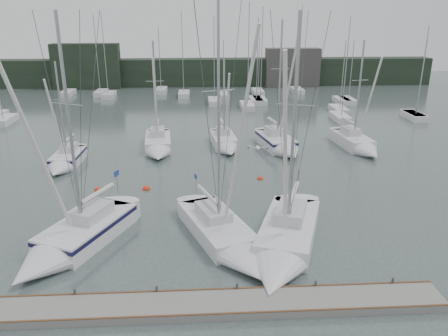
# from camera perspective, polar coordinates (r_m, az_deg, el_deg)

# --- Properties ---
(ground) EXTENTS (160.00, 160.00, 0.00)m
(ground) POSITION_cam_1_polar(r_m,az_deg,el_deg) (26.27, -3.53, -11.20)
(ground) COLOR #42504D
(ground) RESTS_ON ground
(dock) EXTENTS (24.00, 2.00, 0.40)m
(dock) POSITION_cam_1_polar(r_m,az_deg,el_deg) (22.01, -3.52, -17.47)
(dock) COLOR slate
(dock) RESTS_ON ground
(far_treeline) EXTENTS (90.00, 4.00, 5.00)m
(far_treeline) POSITION_cam_1_polar(r_m,az_deg,el_deg) (85.23, -3.62, 12.38)
(far_treeline) COLOR black
(far_treeline) RESTS_ON ground
(far_building_left) EXTENTS (12.00, 3.00, 8.00)m
(far_building_left) POSITION_cam_1_polar(r_m,az_deg,el_deg) (85.49, -17.51, 12.57)
(far_building_left) COLOR black
(far_building_left) RESTS_ON ground
(far_building_right) EXTENTS (10.00, 3.00, 7.00)m
(far_building_right) POSITION_cam_1_polar(r_m,az_deg,el_deg) (84.99, 8.91, 12.84)
(far_building_right) COLOR #43413E
(far_building_right) RESTS_ON ground
(mast_forest) EXTENTS (59.43, 26.55, 14.69)m
(mast_forest) POSITION_cam_1_polar(r_m,az_deg,el_deg) (67.53, -1.02, 8.71)
(mast_forest) COLOR silver
(mast_forest) RESTS_ON ground
(sailboat_near_left) EXTENTS (6.69, 9.82, 14.65)m
(sailboat_near_left) POSITION_cam_1_polar(r_m,az_deg,el_deg) (27.65, -19.67, -9.24)
(sailboat_near_left) COLOR silver
(sailboat_near_left) RESTS_ON ground
(sailboat_near_center) EXTENTS (6.12, 10.23, 15.84)m
(sailboat_near_center) POSITION_cam_1_polar(r_m,az_deg,el_deg) (26.41, 0.83, -9.70)
(sailboat_near_center) COLOR silver
(sailboat_near_center) RESTS_ON ground
(sailboat_near_right) EXTENTS (6.42, 10.84, 14.66)m
(sailboat_near_right) POSITION_cam_1_polar(r_m,az_deg,el_deg) (25.94, 7.75, -10.31)
(sailboat_near_right) COLOR silver
(sailboat_near_right) RESTS_ON ground
(sailboat_mid_a) EXTENTS (2.49, 6.73, 10.15)m
(sailboat_mid_a) POSITION_cam_1_polar(r_m,az_deg,el_deg) (42.40, -20.10, 0.76)
(sailboat_mid_a) COLOR silver
(sailboat_mid_a) RESTS_ON ground
(sailboat_mid_b) EXTENTS (3.17, 8.37, 11.66)m
(sailboat_mid_b) POSITION_cam_1_polar(r_m,az_deg,el_deg) (44.67, -8.60, 2.76)
(sailboat_mid_b) COLOR silver
(sailboat_mid_b) RESTS_ON ground
(sailboat_mid_c) EXTENTS (3.01, 7.24, 9.81)m
(sailboat_mid_c) POSITION_cam_1_polar(r_m,az_deg,el_deg) (45.19, 0.21, 3.15)
(sailboat_mid_c) COLOR silver
(sailboat_mid_c) RESTS_ON ground
(sailboat_mid_d) EXTENTS (4.21, 8.37, 13.66)m
(sailboat_mid_d) POSITION_cam_1_polar(r_m,az_deg,el_deg) (44.94, 7.43, 3.01)
(sailboat_mid_d) COLOR silver
(sailboat_mid_d) RESTS_ON ground
(sailboat_mid_e) EXTENTS (3.52, 8.42, 11.66)m
(sailboat_mid_e) POSITION_cam_1_polar(r_m,az_deg,el_deg) (46.83, 17.20, 2.88)
(sailboat_mid_e) COLOR silver
(sailboat_mid_e) RESTS_ON ground
(buoy_a) EXTENTS (0.63, 0.63, 0.63)m
(buoy_a) POSITION_cam_1_polar(r_m,az_deg,el_deg) (35.69, -10.10, -2.75)
(buoy_a) COLOR red
(buoy_a) RESTS_ON ground
(buoy_b) EXTENTS (0.51, 0.51, 0.51)m
(buoy_b) POSITION_cam_1_polar(r_m,az_deg,el_deg) (37.37, 4.74, -1.45)
(buoy_b) COLOR red
(buoy_b) RESTS_ON ground
(buoy_c) EXTENTS (0.55, 0.55, 0.55)m
(buoy_c) POSITION_cam_1_polar(r_m,az_deg,el_deg) (36.38, -16.15, -2.81)
(buoy_c) COLOR red
(buoy_c) RESTS_ON ground
(seagull) EXTENTS (1.07, 0.49, 0.21)m
(seagull) POSITION_cam_1_polar(r_m,az_deg,el_deg) (24.13, 4.44, 2.68)
(seagull) COLOR white
(seagull) RESTS_ON ground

